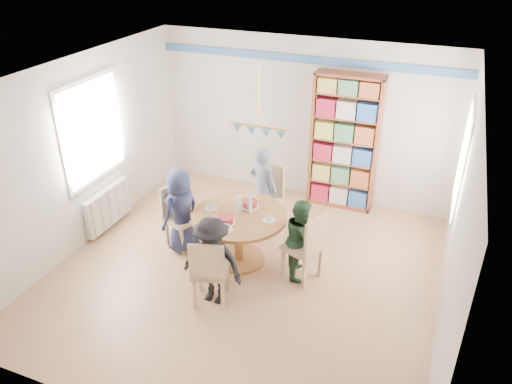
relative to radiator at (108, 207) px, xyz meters
The scene contains 14 objects.
ground 2.46m from the radiator, ahead, with size 5.00×5.00×0.00m, color #A87A58.
room_shell 2.58m from the radiator, 14.73° to the left, with size 5.00×5.00×5.00m.
radiator is the anchor object (origin of this frame).
dining_table 2.25m from the radiator, ahead, with size 1.30×1.30×0.75m.
chair_left 1.25m from the radiator, ahead, with size 0.54×0.54×0.94m.
chair_right 3.24m from the radiator, ahead, with size 0.57×0.57×1.00m.
chair_far 2.46m from the radiator, 22.79° to the left, with size 0.56×0.56×1.03m.
chair_near 2.50m from the radiator, 24.85° to the right, with size 0.53×0.53×0.96m.
person_left 1.37m from the radiator, ahead, with size 0.61×0.40×1.26m, color #1C213D.
person_right 3.12m from the radiator, ahead, with size 0.55×0.43×1.13m, color #19331E.
person_far 2.41m from the radiator, 21.01° to the left, with size 0.50×0.33×1.38m, color gray.
person_near 2.48m from the radiator, 22.91° to the right, with size 0.77×0.44×1.19m, color black.
bookshelf 3.84m from the radiator, 32.80° to the left, with size 1.06×0.32×2.23m.
tableware 2.26m from the radiator, ahead, with size 1.03×1.03×0.27m.
Camera 1 is at (2.16, -5.04, 4.21)m, focal length 35.00 mm.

